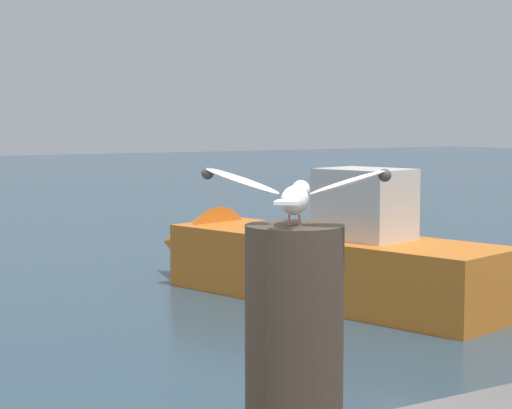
{
  "coord_description": "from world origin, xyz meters",
  "views": [
    {
      "loc": [
        -1.43,
        -3.03,
        2.5
      ],
      "look_at": [
        0.3,
        -0.25,
        2.19
      ],
      "focal_mm": 63.51,
      "sensor_mm": 36.0,
      "label": 1
    }
  ],
  "objects": [
    {
      "name": "seagull",
      "position": [
        0.31,
        -0.5,
        2.25
      ],
      "size": [
        0.54,
        0.52,
        0.2
      ],
      "color": "#C67560",
      "rests_on": "mooring_post"
    },
    {
      "name": "boat_orange",
      "position": [
        5.8,
        7.45,
        0.56
      ],
      "size": [
        2.83,
        6.24,
        2.01
      ],
      "color": "orange",
      "rests_on": "ground_plane"
    },
    {
      "name": "mooring_post",
      "position": [
        0.3,
        -0.5,
        1.67
      ],
      "size": [
        0.34,
        0.34,
        0.94
      ],
      "primitive_type": "cylinder",
      "color": "#382D23",
      "rests_on": "harbor_quay"
    }
  ]
}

